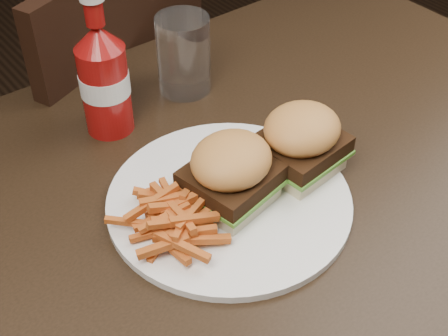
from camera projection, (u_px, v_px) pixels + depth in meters
dining_table at (233, 224)px, 0.75m from camera, size 1.20×0.80×0.04m
chair_far at (69, 150)px, 1.33m from camera, size 0.57×0.57×0.04m
plate at (229, 200)px, 0.75m from camera, size 0.29×0.29×0.01m
sandwich_half_a at (231, 193)px, 0.74m from camera, size 0.10×0.10×0.02m
sandwich_half_b at (299, 161)px, 0.78m from camera, size 0.10×0.09×0.02m
fries_pile at (181, 212)px, 0.70m from camera, size 0.13×0.13×0.04m
ketchup_bottle at (106, 91)px, 0.83m from camera, size 0.08×0.08×0.13m
tumbler at (184, 56)px, 0.90m from camera, size 0.09×0.09×0.12m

